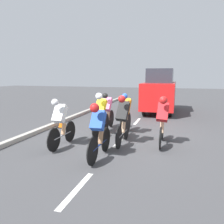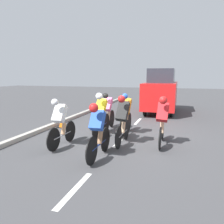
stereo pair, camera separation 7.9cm
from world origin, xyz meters
name	(u,v)px [view 2 (the right image)]	position (x,y,z in m)	size (l,w,h in m)	color
ground_plane	(123,137)	(0.00, 0.00, 0.00)	(60.00, 60.00, 0.00)	#424244
lane_stripe_near	(75,189)	(0.00, 3.64, 0.00)	(0.12, 1.40, 0.01)	white
lane_stripe_mid	(120,141)	(0.00, 0.44, 0.00)	(0.12, 1.40, 0.01)	white
lane_stripe_far	(138,121)	(0.00, -2.76, 0.00)	(0.12, 1.40, 0.01)	white
curb	(36,131)	(3.20, 0.44, 0.07)	(0.20, 24.16, 0.14)	#A8A399
cyclist_yellow	(101,113)	(0.79, 0.03, 0.81)	(0.36, 1.73, 1.54)	black
cyclist_blue	(98,129)	(0.13, 2.06, 0.77)	(0.33, 1.69, 1.48)	black
cyclist_black	(123,119)	(-0.17, 0.76, 0.81)	(0.36, 1.64, 1.55)	black
cyclist_white	(61,122)	(1.53, 1.50, 0.76)	(0.33, 1.65, 1.47)	black
cyclist_orange	(126,113)	(0.01, -0.41, 0.77)	(0.35, 1.74, 1.51)	black
cyclist_red	(162,119)	(-1.34, 0.48, 0.81)	(0.35, 1.68, 1.54)	black
cyclist_pink	(107,111)	(0.84, -0.83, 0.75)	(0.34, 1.69, 1.47)	black
support_car	(161,91)	(-0.75, -5.68, 1.21)	(1.70, 4.16, 2.47)	black
traffic_cone	(62,122)	(2.75, -0.68, 0.24)	(0.36, 0.36, 0.49)	black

